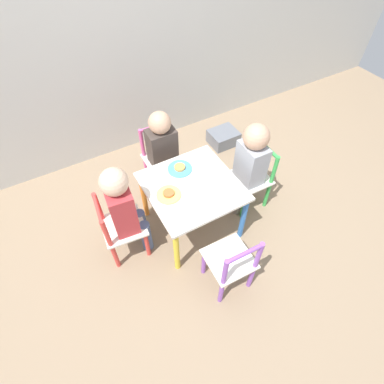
{
  "coord_description": "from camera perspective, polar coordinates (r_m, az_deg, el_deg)",
  "views": [
    {
      "loc": [
        -0.61,
        -1.09,
        1.84
      ],
      "look_at": [
        0.0,
        0.0,
        0.37
      ],
      "focal_mm": 28.0,
      "sensor_mm": 36.0,
      "label": 1
    }
  ],
  "objects": [
    {
      "name": "child_left",
      "position": [
        1.81,
        -12.81,
        -2.68
      ],
      "size": [
        0.22,
        0.21,
        0.74
      ],
      "rotation": [
        0.0,
        0.0,
        1.47
      ],
      "color": "#4C608E",
      "rests_on": "ground_plane"
    },
    {
      "name": "kids_table",
      "position": [
        1.93,
        0.0,
        0.02
      ],
      "size": [
        0.57,
        0.57,
        0.43
      ],
      "color": "silver",
      "rests_on": "ground_plane"
    },
    {
      "name": "chair_red",
      "position": [
        1.96,
        -13.53,
        -6.71
      ],
      "size": [
        0.29,
        0.29,
        0.51
      ],
      "rotation": [
        0.0,
        0.0,
        1.47
      ],
      "color": "silver",
      "rests_on": "ground_plane"
    },
    {
      "name": "child_right",
      "position": [
        2.05,
        10.88,
        5.76
      ],
      "size": [
        0.22,
        0.2,
        0.73
      ],
      "rotation": [
        0.0,
        0.0,
        -1.59
      ],
      "color": "#7A6B5B",
      "rests_on": "ground_plane"
    },
    {
      "name": "child_back",
      "position": [
        2.18,
        -5.54,
        8.47
      ],
      "size": [
        0.2,
        0.21,
        0.69
      ],
      "rotation": [
        0.0,
        0.0,
        -0.02
      ],
      "color": "#7A6B5B",
      "rests_on": "ground_plane"
    },
    {
      "name": "chair_purple",
      "position": [
        1.8,
        7.48,
        -13.3
      ],
      "size": [
        0.27,
        0.27,
        0.51
      ],
      "rotation": [
        0.0,
        0.0,
        -3.18
      ],
      "color": "silver",
      "rests_on": "ground_plane"
    },
    {
      "name": "chair_pink",
      "position": [
        2.33,
        -5.89,
        6.3
      ],
      "size": [
        0.26,
        0.26,
        0.51
      ],
      "rotation": [
        0.0,
        0.0,
        -0.02
      ],
      "color": "silver",
      "rests_on": "ground_plane"
    },
    {
      "name": "plate_back",
      "position": [
        1.98,
        -2.34,
        4.53
      ],
      "size": [
        0.16,
        0.16,
        0.03
      ],
      "color": "#4C9EE0",
      "rests_on": "kids_table"
    },
    {
      "name": "chair_green",
      "position": [
        2.22,
        11.41,
        2.61
      ],
      "size": [
        0.27,
        0.27,
        0.51
      ],
      "rotation": [
        0.0,
        0.0,
        -1.59
      ],
      "color": "silver",
      "rests_on": "ground_plane"
    },
    {
      "name": "ground_plane",
      "position": [
        2.22,
        0.0,
        -6.14
      ],
      "size": [
        6.0,
        6.0,
        0.0
      ],
      "primitive_type": "plane",
      "color": "#8C755B"
    },
    {
      "name": "storage_bin",
      "position": [
        2.82,
        5.99,
        10.29
      ],
      "size": [
        0.25,
        0.21,
        0.13
      ],
      "color": "slate",
      "rests_on": "ground_plane"
    },
    {
      "name": "plate_left",
      "position": [
        1.83,
        -4.46,
        -0.42
      ],
      "size": [
        0.15,
        0.15,
        0.03
      ],
      "color": "#EADB66",
      "rests_on": "kids_table"
    }
  ]
}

